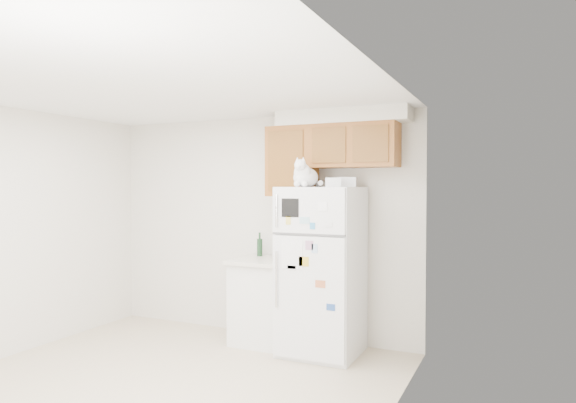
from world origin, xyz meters
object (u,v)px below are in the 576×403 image
Objects in this scene: refrigerator at (321,270)px; cat at (305,176)px; bottle_amber at (282,243)px; storage_box_back at (347,182)px; storage_box_front at (333,182)px; bottle_green at (260,244)px; base_counter at (265,301)px.

refrigerator is 0.98m from cat.
refrigerator is 5.38× the size of bottle_amber.
refrigerator is at bearing -162.55° from storage_box_back.
bottle_amber is (-0.56, 0.25, 0.23)m from refrigerator.
bottle_green is (-1.01, 0.38, -0.69)m from storage_box_front.
bottle_green is 0.28m from bottle_amber.
bottle_green is (-0.84, 0.24, 0.20)m from refrigerator.
storage_box_front is at bearing -13.94° from base_counter.
cat reaches higher than refrigerator.
cat is 0.93m from bottle_amber.
storage_box_back is at bearing -5.70° from bottle_green.
storage_box_back is 0.67× the size of bottle_green.
storage_box_back is at bearing 35.68° from cat.
storage_box_back is (0.36, 0.26, -0.06)m from cat.
storage_box_front reaches higher than bottle_green.
refrigerator is 0.92m from storage_box_front.
storage_box_back is at bearing 3.87° from base_counter.
refrigerator is 1.85× the size of base_counter.
storage_box_front reaches higher than bottle_amber.
bottle_amber reaches higher than base_counter.
bottle_green is at bearing 161.02° from storage_box_back.
bottle_green is at bearing -178.19° from bottle_amber.
storage_box_back is at bearing -8.29° from bottle_amber.
bottle_green is at bearing 131.19° from base_counter.
base_counter is at bearing 170.59° from storage_box_back.
refrigerator is 3.99× the size of cat.
refrigerator is at bearing -16.13° from bottle_green.
storage_box_back reaches higher than base_counter.
storage_box_front is at bearing -28.03° from bottle_amber.
base_counter is 5.11× the size of storage_box_back.
storage_box_front is at bearing -3.20° from cat.
refrigerator reaches higher than bottle_green.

